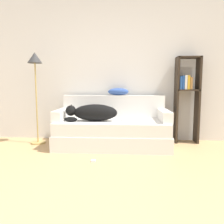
% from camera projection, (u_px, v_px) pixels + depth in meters
% --- Properties ---
extents(wall_back, '(7.60, 0.06, 2.70)m').
position_uv_depth(wall_back, '(105.00, 68.00, 4.10)').
color(wall_back, silver).
rests_on(wall_back, ground_plane).
extents(couch, '(1.86, 0.87, 0.45)m').
position_uv_depth(couch, '(112.00, 134.00, 3.66)').
color(couch, silver).
rests_on(couch, ground_plane).
extents(couch_backrest, '(1.82, 0.15, 0.40)m').
position_uv_depth(couch_backrest, '(114.00, 106.00, 3.97)').
color(couch_backrest, silver).
rests_on(couch_backrest, couch).
extents(couch_arm_left, '(0.15, 0.68, 0.17)m').
position_uv_depth(couch_arm_left, '(62.00, 115.00, 3.67)').
color(couch_arm_left, silver).
rests_on(couch_arm_left, couch).
extents(couch_arm_right, '(0.15, 0.68, 0.17)m').
position_uv_depth(couch_arm_right, '(165.00, 116.00, 3.56)').
color(couch_arm_right, silver).
rests_on(couch_arm_right, couch).
extents(dog, '(0.84, 0.28, 0.27)m').
position_uv_depth(dog, '(92.00, 113.00, 3.54)').
color(dog, black).
rests_on(dog, couch).
extents(laptop, '(0.32, 0.22, 0.02)m').
position_uv_depth(laptop, '(131.00, 121.00, 3.54)').
color(laptop, '#B7B7BC').
rests_on(laptop, couch).
extents(throw_pillow, '(0.37, 0.16, 0.13)m').
position_uv_depth(throw_pillow, '(118.00, 92.00, 3.95)').
color(throw_pillow, '#335199').
rests_on(throw_pillow, couch_backrest).
extents(bookshelf, '(0.41, 0.26, 1.52)m').
position_uv_depth(bookshelf, '(187.00, 94.00, 3.88)').
color(bookshelf, '#2D2319').
rests_on(bookshelf, ground_plane).
extents(floor_lamp, '(0.25, 0.25, 1.59)m').
position_uv_depth(floor_lamp, '(35.00, 71.00, 3.75)').
color(floor_lamp, tan).
rests_on(floor_lamp, ground_plane).
extents(power_adapter, '(0.06, 0.06, 0.02)m').
position_uv_depth(power_adapter, '(93.00, 161.00, 2.94)').
color(power_adapter, silver).
rests_on(power_adapter, ground_plane).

